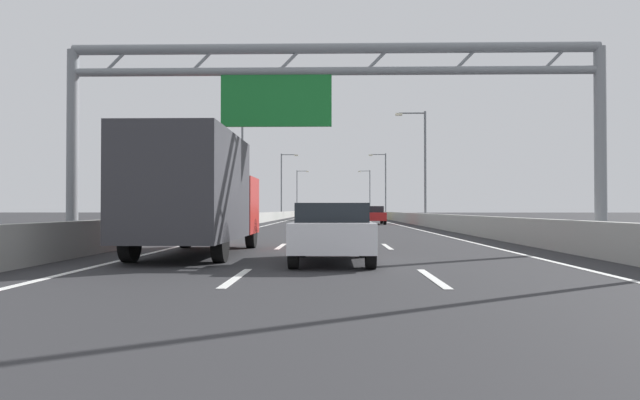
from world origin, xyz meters
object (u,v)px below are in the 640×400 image
object	(u,v)px
streetlamp_left_mid	(245,160)
orange_car	(312,212)
streetlamp_right_far	(384,181)
yellow_car	(364,214)
silver_car	(334,213)
box_truck	(195,192)
red_car	(373,215)
green_car	(304,214)
streetlamp_left_far	(283,181)
white_car	(332,232)
black_car	(317,212)
sign_gantry	(326,92)
streetlamp_right_mid	(422,160)
streetlamp_left_distant	(298,190)
streetlamp_right_distant	(369,190)

from	to	relation	value
streetlamp_left_mid	orange_car	bearing A→B (deg)	84.88
streetlamp_right_far	yellow_car	distance (m)	18.04
silver_car	box_truck	bearing A→B (deg)	-93.81
red_car	green_car	distance (m)	20.78
orange_car	yellow_car	distance (m)	26.20
yellow_car	streetlamp_left_far	bearing A→B (deg)	123.13
streetlamp_right_far	yellow_car	world-z (taller)	streetlamp_right_far
streetlamp_right_far	white_car	bearing A→B (deg)	-95.95
orange_car	yellow_car	bearing A→B (deg)	-74.38
streetlamp_left_mid	black_car	xyz separation A→B (m)	(3.87, 80.82, -4.65)
sign_gantry	streetlamp_left_far	bearing A→B (deg)	96.06
streetlamp_right_mid	silver_car	xyz separation A→B (m)	(-7.33, 25.55, -4.64)
green_car	box_truck	distance (m)	53.17
yellow_car	white_car	xyz separation A→B (m)	(-3.68, -55.09, -0.02)
sign_gantry	streetlamp_left_mid	distance (m)	32.02
streetlamp_left_mid	streetlamp_right_mid	world-z (taller)	same
box_truck	streetlamp_right_mid	bearing A→B (deg)	71.27
green_car	streetlamp_left_distant	bearing A→B (deg)	94.20
streetlamp_left_mid	streetlamp_right_distant	bearing A→B (deg)	78.58
streetlamp_right_distant	white_car	xyz separation A→B (m)	(-7.51, -109.04, -4.67)
streetlamp_left_far	red_car	bearing A→B (deg)	-73.49
sign_gantry	green_car	bearing A→B (deg)	93.67
streetlamp_right_mid	green_car	xyz separation A→B (m)	(-10.97, 19.99, -4.64)
streetlamp_left_mid	streetlamp_right_distant	world-z (taller)	same
streetlamp_left_distant	box_truck	xyz separation A→B (m)	(3.69, -107.06, -3.67)
streetlamp_left_far	streetlamp_right_far	distance (m)	14.93
red_car	streetlamp_right_distant	bearing A→B (deg)	86.81
streetlamp_right_distant	green_car	xyz separation A→B (m)	(-10.97, -53.90, -4.64)
streetlamp_left_distant	streetlamp_right_distant	size ratio (longest dim) A/B	1.00
streetlamp_right_far	sign_gantry	bearing A→B (deg)	-96.44
streetlamp_left_far	yellow_car	world-z (taller)	streetlamp_left_far
streetlamp_left_mid	green_car	bearing A→B (deg)	78.81
silver_car	green_car	world-z (taller)	silver_car
streetlamp_left_mid	red_car	world-z (taller)	streetlamp_left_mid
sign_gantry	orange_car	xyz separation A→B (m)	(-3.19, 76.36, -4.08)
silver_car	streetlamp_left_distant	bearing A→B (deg)	98.93
streetlamp_right_far	white_car	distance (m)	72.64
streetlamp_left_distant	yellow_car	distance (m)	55.28
orange_car	silver_car	world-z (taller)	orange_car
streetlamp_left_distant	black_car	distance (m)	9.20
streetlamp_right_far	streetlamp_left_distant	bearing A→B (deg)	112.01
streetlamp_right_far	streetlamp_right_distant	size ratio (longest dim) A/B	1.00
orange_car	silver_car	distance (m)	19.94
black_car	green_car	size ratio (longest dim) A/B	0.99
yellow_car	silver_car	world-z (taller)	silver_car
streetlamp_right_far	black_car	world-z (taller)	streetlamp_right_far
red_car	white_car	bearing A→B (deg)	-95.49
green_car	orange_car	bearing A→B (deg)	89.80
streetlamp_right_distant	streetlamp_left_far	bearing A→B (deg)	-112.01
streetlamp_right_distant	silver_car	size ratio (longest dim) A/B	2.07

